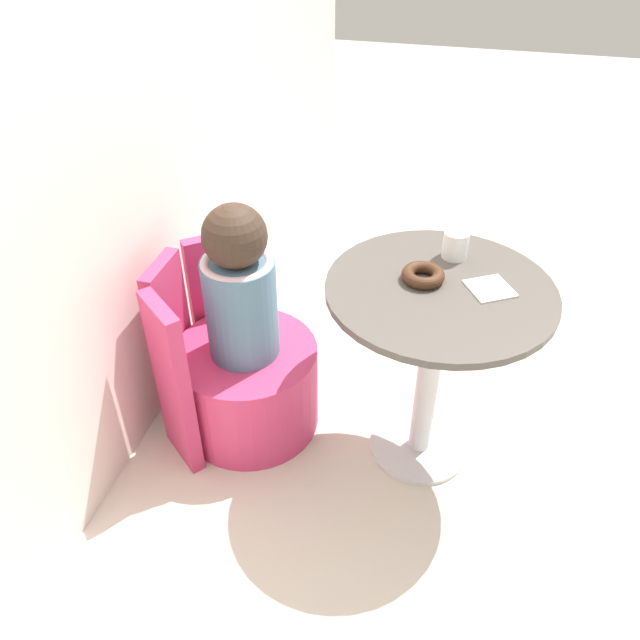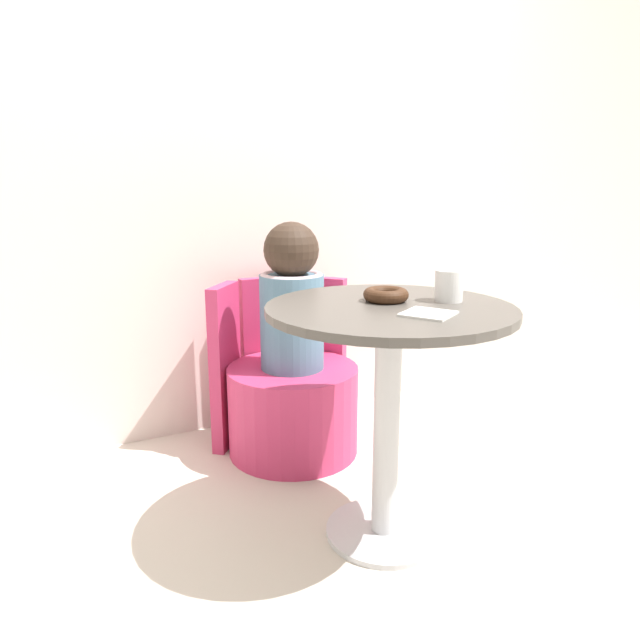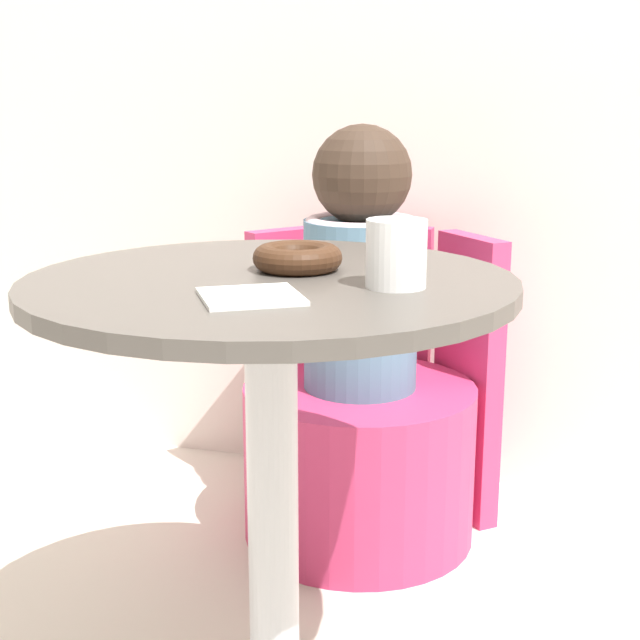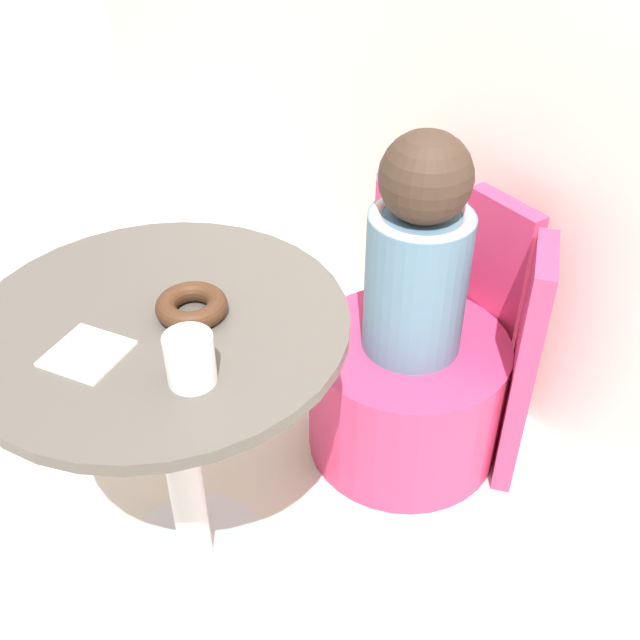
{
  "view_description": "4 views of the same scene",
  "coord_description": "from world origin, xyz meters",
  "px_view_note": "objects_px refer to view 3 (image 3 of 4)",
  "views": [
    {
      "loc": [
        -1.66,
        0.03,
        1.82
      ],
      "look_at": [
        -0.1,
        0.43,
        0.6
      ],
      "focal_mm": 35.0,
      "sensor_mm": 36.0,
      "label": 1
    },
    {
      "loc": [
        -0.92,
        -1.28,
        1.07
      ],
      "look_at": [
        -0.07,
        0.41,
        0.63
      ],
      "focal_mm": 32.0,
      "sensor_mm": 36.0,
      "label": 2
    },
    {
      "loc": [
        0.39,
        -1.14,
        0.99
      ],
      "look_at": [
        -0.03,
        0.34,
        0.61
      ],
      "focal_mm": 50.0,
      "sensor_mm": 36.0,
      "label": 3
    },
    {
      "loc": [
        1.06,
        -0.32,
        1.59
      ],
      "look_at": [
        0.0,
        0.41,
        0.6
      ],
      "focal_mm": 42.0,
      "sensor_mm": 36.0,
      "label": 4
    }
  ],
  "objects_px": {
    "round_table": "(271,394)",
    "tub_chair": "(359,461)",
    "cup": "(396,254)",
    "donut": "(296,257)",
    "child_figure": "(361,265)"
  },
  "relations": [
    {
      "from": "round_table",
      "to": "tub_chair",
      "type": "height_order",
      "value": "round_table"
    },
    {
      "from": "tub_chair",
      "to": "cup",
      "type": "height_order",
      "value": "cup"
    },
    {
      "from": "round_table",
      "to": "donut",
      "type": "bearing_deg",
      "value": 69.98
    },
    {
      "from": "round_table",
      "to": "donut",
      "type": "relative_size",
      "value": 5.45
    },
    {
      "from": "tub_chair",
      "to": "child_figure",
      "type": "height_order",
      "value": "child_figure"
    },
    {
      "from": "child_figure",
      "to": "cup",
      "type": "bearing_deg",
      "value": -73.29
    },
    {
      "from": "round_table",
      "to": "child_figure",
      "type": "xyz_separation_m",
      "value": [
        -0.02,
        0.66,
        0.08
      ]
    },
    {
      "from": "tub_chair",
      "to": "cup",
      "type": "xyz_separation_m",
      "value": [
        0.21,
        -0.69,
        0.6
      ]
    },
    {
      "from": "round_table",
      "to": "tub_chair",
      "type": "relative_size",
      "value": 1.4
    },
    {
      "from": "tub_chair",
      "to": "donut",
      "type": "distance_m",
      "value": 0.84
    },
    {
      "from": "tub_chair",
      "to": "child_figure",
      "type": "xyz_separation_m",
      "value": [
        -0.0,
        -0.0,
        0.46
      ]
    },
    {
      "from": "round_table",
      "to": "cup",
      "type": "xyz_separation_m",
      "value": [
        0.19,
        -0.02,
        0.23
      ]
    },
    {
      "from": "child_figure",
      "to": "cup",
      "type": "xyz_separation_m",
      "value": [
        0.21,
        -0.69,
        0.15
      ]
    },
    {
      "from": "cup",
      "to": "tub_chair",
      "type": "bearing_deg",
      "value": 106.71
    },
    {
      "from": "tub_chair",
      "to": "cup",
      "type": "relative_size",
      "value": 5.67
    }
  ]
}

